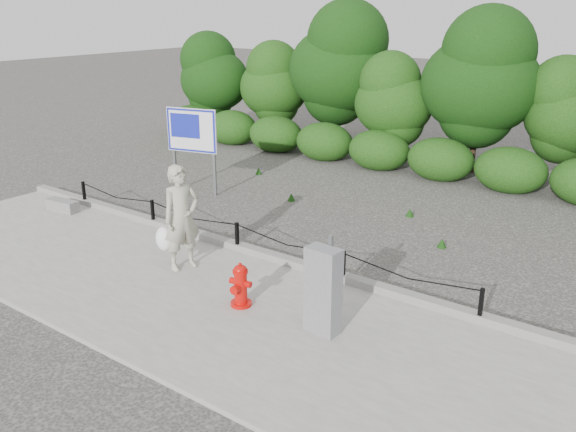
% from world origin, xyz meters
% --- Properties ---
extents(ground, '(90.00, 90.00, 0.00)m').
position_xyz_m(ground, '(0.00, 0.00, 0.00)').
color(ground, '#2D2B28').
rests_on(ground, ground).
extents(sidewalk, '(14.00, 4.00, 0.08)m').
position_xyz_m(sidewalk, '(0.00, -2.00, 0.04)').
color(sidewalk, gray).
rests_on(sidewalk, ground).
extents(curb, '(14.00, 0.22, 0.14)m').
position_xyz_m(curb, '(0.00, 0.05, 0.15)').
color(curb, slate).
rests_on(curb, sidewalk).
extents(chain_barrier, '(10.06, 0.06, 0.60)m').
position_xyz_m(chain_barrier, '(0.00, 0.00, 0.46)').
color(chain_barrier, black).
rests_on(chain_barrier, sidewalk).
extents(treeline, '(20.31, 4.02, 5.20)m').
position_xyz_m(treeline, '(1.34, 8.95, 2.68)').
color(treeline, black).
rests_on(treeline, ground).
extents(fire_hydrant, '(0.41, 0.42, 0.76)m').
position_xyz_m(fire_hydrant, '(1.60, -1.77, 0.44)').
color(fire_hydrant, red).
rests_on(fire_hydrant, sidewalk).
extents(pedestrian, '(0.87, 0.84, 2.00)m').
position_xyz_m(pedestrian, '(-0.29, -1.24, 1.05)').
color(pedestrian, '#A6A58E').
rests_on(pedestrian, sidewalk).
extents(concrete_block, '(0.88, 0.40, 0.27)m').
position_xyz_m(concrete_block, '(-5.03, -0.61, 0.22)').
color(concrete_block, slate).
rests_on(concrete_block, sidewalk).
extents(utility_cabinet, '(0.54, 0.39, 1.51)m').
position_xyz_m(utility_cabinet, '(3.16, -1.67, 0.77)').
color(utility_cabinet, gray).
rests_on(utility_cabinet, sidewalk).
extents(advertising_sign, '(1.39, 0.45, 2.28)m').
position_xyz_m(advertising_sign, '(-3.66, 2.49, 1.61)').
color(advertising_sign, slate).
rests_on(advertising_sign, ground).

